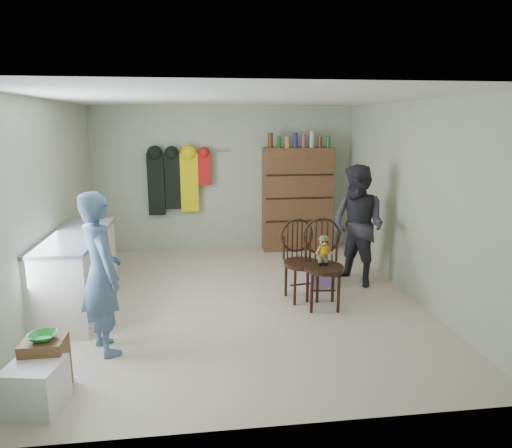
{
  "coord_description": "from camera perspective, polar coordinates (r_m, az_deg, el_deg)",
  "views": [
    {
      "loc": [
        -0.48,
        -5.46,
        2.24
      ],
      "look_at": [
        0.25,
        0.2,
        0.95
      ],
      "focal_mm": 32.0,
      "sensor_mm": 36.0,
      "label": 1
    }
  ],
  "objects": [
    {
      "name": "plastic_tub",
      "position": [
        4.2,
        -25.86,
        -17.83
      ],
      "size": [
        0.47,
        0.45,
        0.38
      ],
      "primitive_type": "cube",
      "rotation": [
        0.0,
        0.0,
        -0.19
      ],
      "color": "white",
      "rests_on": "ground"
    },
    {
      "name": "dresser",
      "position": [
        8.06,
        5.16,
        3.2
      ],
      "size": [
        1.2,
        0.39,
        2.07
      ],
      "color": "brown",
      "rests_on": "ground"
    },
    {
      "name": "stool",
      "position": [
        4.36,
        -24.77,
        -15.8
      ],
      "size": [
        0.34,
        0.29,
        0.48
      ],
      "primitive_type": "cube",
      "color": "brown",
      "rests_on": "ground"
    },
    {
      "name": "chair_far",
      "position": [
        5.85,
        5.54,
        -4.1
      ],
      "size": [
        0.53,
        0.53,
        1.03
      ],
      "rotation": [
        0.0,
        0.0,
        0.17
      ],
      "color": "#331C11",
      "rests_on": "ground"
    },
    {
      "name": "coat_rack",
      "position": [
        7.92,
        -9.84,
        5.35
      ],
      "size": [
        1.42,
        0.12,
        1.09
      ],
      "color": "#99999E",
      "rests_on": "ground"
    },
    {
      "name": "ground_plane",
      "position": [
        5.92,
        -2.18,
        -9.5
      ],
      "size": [
        5.0,
        5.0,
        0.0
      ],
      "primitive_type": "plane",
      "color": "beige",
      "rests_on": "ground"
    },
    {
      "name": "room_walls",
      "position": [
        6.05,
        -2.77,
        6.43
      ],
      "size": [
        5.0,
        5.0,
        5.0
      ],
      "color": "#B8C0A0",
      "rests_on": "ground"
    },
    {
      "name": "person_right",
      "position": [
        6.42,
        12.6,
        -0.22
      ],
      "size": [
        0.97,
        1.02,
        1.67
      ],
      "primitive_type": "imported",
      "rotation": [
        0.0,
        0.0,
        -1.02
      ],
      "color": "#2D2B33",
      "rests_on": "ground"
    },
    {
      "name": "striped_bag",
      "position": [
        6.41,
        7.88,
        -6.24
      ],
      "size": [
        0.36,
        0.3,
        0.34
      ],
      "primitive_type": "cube",
      "rotation": [
        0.0,
        0.0,
        0.18
      ],
      "color": "#E572C5",
      "rests_on": "ground"
    },
    {
      "name": "bowl",
      "position": [
        4.25,
        -25.11,
        -12.61
      ],
      "size": [
        0.22,
        0.22,
        0.05
      ],
      "primitive_type": "imported",
      "color": "green",
      "rests_on": "stool"
    },
    {
      "name": "chair_front",
      "position": [
        5.62,
        8.34,
        -4.28
      ],
      "size": [
        0.52,
        0.52,
        1.09
      ],
      "rotation": [
        0.0,
        0.0,
        -0.09
      ],
      "color": "#331C11",
      "rests_on": "ground"
    },
    {
      "name": "person_left",
      "position": [
        4.67,
        -18.8,
        -5.88
      ],
      "size": [
        0.63,
        0.7,
        1.61
      ],
      "primitive_type": "imported",
      "rotation": [
        0.0,
        0.0,
        2.09
      ],
      "color": "slate",
      "rests_on": "ground"
    },
    {
      "name": "counter",
      "position": [
        5.93,
        -21.43,
        -5.53
      ],
      "size": [
        0.64,
        1.86,
        0.94
      ],
      "color": "silver",
      "rests_on": "ground"
    }
  ]
}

